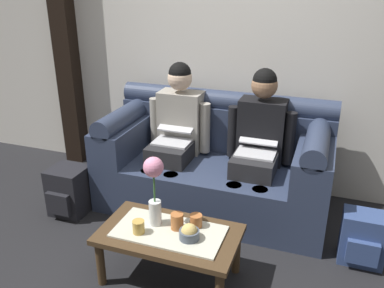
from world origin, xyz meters
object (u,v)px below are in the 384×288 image
at_px(coffee_table, 169,238).
at_px(flower_vase, 154,183).
at_px(person_right, 259,139).
at_px(cup_near_left, 139,227).
at_px(cup_near_right, 196,221).
at_px(person_left, 176,129).
at_px(backpack_right, 363,239).
at_px(snack_bowl, 189,233).
at_px(couch, 216,164).
at_px(cup_far_center, 177,221).
at_px(backpack_left, 69,191).

xyz_separation_m(coffee_table, flower_vase, (-0.11, 0.04, 0.36)).
bearing_deg(person_right, flower_vase, -115.43).
bearing_deg(cup_near_left, coffee_table, 25.64).
xyz_separation_m(coffee_table, cup_near_right, (0.15, 0.11, 0.10)).
xyz_separation_m(person_left, backpack_right, (1.56, -0.43, -0.47)).
bearing_deg(coffee_table, person_right, 70.93).
bearing_deg(snack_bowl, cup_near_right, 92.21).
bearing_deg(cup_near_left, cup_near_right, 31.00).
relative_size(couch, cup_far_center, 17.76).
bearing_deg(cup_near_left, person_left, 99.38).
xyz_separation_m(person_right, cup_far_center, (-0.32, -1.00, -0.23)).
xyz_separation_m(cup_near_left, cup_near_right, (0.32, 0.19, -0.00)).
xyz_separation_m(person_right, coffee_table, (-0.36, -1.04, -0.34)).
height_order(couch, cup_far_center, couch).
bearing_deg(backpack_left, coffee_table, -22.61).
height_order(person_right, snack_bowl, person_right).
height_order(backpack_right, backpack_left, backpack_left).
bearing_deg(cup_far_center, cup_near_right, 31.63).
distance_m(cup_near_right, cup_far_center, 0.13).
xyz_separation_m(person_right, backpack_left, (-1.48, -0.57, -0.46)).
bearing_deg(couch, cup_near_right, -81.17).
relative_size(cup_near_left, backpack_left, 0.21).
xyz_separation_m(coffee_table, backpack_left, (-1.12, 0.47, -0.11)).
bearing_deg(couch, cup_far_center, -87.76).
distance_m(person_right, flower_vase, 1.10).
bearing_deg(backpack_right, cup_far_center, -154.06).
bearing_deg(coffee_table, backpack_left, 157.39).
distance_m(person_left, coffee_table, 1.15).
distance_m(person_left, cup_far_center, 1.10).
bearing_deg(person_left, coffee_table, -70.93).
height_order(cup_near_right, backpack_left, cup_near_right).
bearing_deg(person_right, coffee_table, -109.07).
distance_m(person_right, coffee_table, 1.15).
bearing_deg(person_right, cup_far_center, -107.82).
bearing_deg(couch, coffee_table, -90.00).
bearing_deg(snack_bowl, person_right, 78.99).
xyz_separation_m(person_right, flower_vase, (-0.47, -1.00, 0.02)).
bearing_deg(coffee_table, couch, 90.00).
relative_size(couch, flower_vase, 3.97).
relative_size(coffee_table, backpack_right, 2.37).
relative_size(person_right, cup_near_left, 14.28).
xyz_separation_m(snack_bowl, backpack_right, (1.05, 0.64, -0.23)).
bearing_deg(backpack_right, backpack_left, -176.43).
bearing_deg(flower_vase, backpack_right, 23.24).
bearing_deg(cup_near_right, backpack_right, 25.34).
bearing_deg(backpack_left, snack_bowl, -21.49).
distance_m(cup_near_right, backpack_right, 1.19).
bearing_deg(backpack_right, snack_bowl, -148.59).
distance_m(person_left, backpack_left, 1.05).
distance_m(couch, person_left, 0.46).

